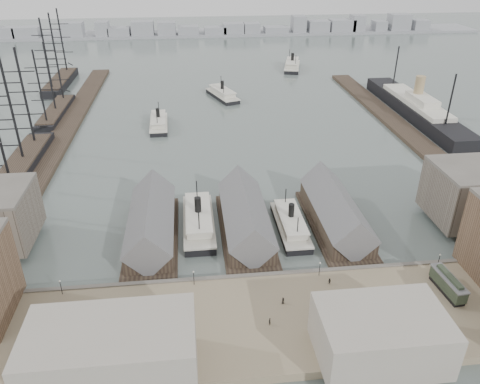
{
  "coord_description": "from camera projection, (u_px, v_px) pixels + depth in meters",
  "views": [
    {
      "loc": [
        -13.95,
        -93.98,
        73.14
      ],
      "look_at": [
        0.0,
        30.0,
        6.0
      ],
      "focal_mm": 35.0,
      "sensor_mm": 36.0,
      "label": 1
    }
  ],
  "objects": [
    {
      "name": "horse_cart_left",
      "position": [
        100.0,
        324.0,
        97.35
      ],
      "size": [
        4.73,
        2.85,
        1.45
      ],
      "rotation": [
        0.0,
        0.0,
        1.21
      ],
      "color": "black",
      "rests_on": "quay"
    },
    {
      "name": "lamp_post_far_e",
      "position": [
        439.0,
        258.0,
        114.34
      ],
      "size": [
        0.44,
        0.44,
        3.92
      ],
      "color": "black",
      "rests_on": "quay"
    },
    {
      "name": "sailing_ship_near",
      "position": [
        17.0,
        170.0,
        162.63
      ],
      "size": [
        9.71,
        66.91,
        39.93
      ],
      "color": "black",
      "rests_on": "ground"
    },
    {
      "name": "ferry_shed_west",
      "position": [
        151.0,
        224.0,
        128.28
      ],
      "size": [
        14.0,
        42.0,
        12.6
      ],
      "color": "#2D231C",
      "rests_on": "ground"
    },
    {
      "name": "ferry_docked_east",
      "position": [
        291.0,
        224.0,
        133.09
      ],
      "size": [
        7.58,
        25.26,
        9.02
      ],
      "color": "black",
      "rests_on": "ground"
    },
    {
      "name": "ferry_shed_center",
      "position": [
        245.0,
        218.0,
        130.84
      ],
      "size": [
        14.0,
        42.0,
        12.6
      ],
      "color": "#2D231C",
      "rests_on": "ground"
    },
    {
      "name": "far_shore",
      "position": [
        199.0,
        31.0,
        408.61
      ],
      "size": [
        500.0,
        40.0,
        15.72
      ],
      "color": "gray",
      "rests_on": "ground"
    },
    {
      "name": "ferry_shed_east",
      "position": [
        336.0,
        213.0,
        133.4
      ],
      "size": [
        14.0,
        42.0,
        12.6
      ],
      "color": "#2D231C",
      "rests_on": "ground"
    },
    {
      "name": "pedestrian_5",
      "position": [
        270.0,
        322.0,
        97.81
      ],
      "size": [
        0.6,
        0.73,
        1.73
      ],
      "primitive_type": "imported",
      "rotation": [
        0.0,
        0.0,
        4.96
      ],
      "color": "black",
      "rests_on": "quay"
    },
    {
      "name": "pedestrian_3",
      "position": [
        167.0,
        333.0,
        95.01
      ],
      "size": [
        1.0,
        0.5,
        1.64
      ],
      "primitive_type": "imported",
      "rotation": [
        0.0,
        0.0,
        3.03
      ],
      "color": "black",
      "rests_on": "quay"
    },
    {
      "name": "lamp_post_far_w",
      "position": [
        60.0,
        285.0,
        105.48
      ],
      "size": [
        0.44,
        0.44,
        3.92
      ],
      "color": "black",
      "rests_on": "quay"
    },
    {
      "name": "horse_cart_right",
      "position": [
        374.0,
        301.0,
        103.46
      ],
      "size": [
        4.71,
        1.99,
        1.59
      ],
      "rotation": [
        0.0,
        0.0,
        1.67
      ],
      "color": "black",
      "rests_on": "quay"
    },
    {
      "name": "west_wharf",
      "position": [
        63.0,
        134.0,
        198.7
      ],
      "size": [
        10.0,
        220.0,
        1.6
      ],
      "primitive_type": "cube",
      "color": "#2D231C",
      "rests_on": "ground"
    },
    {
      "name": "ground",
      "position": [
        253.0,
        269.0,
        118.27
      ],
      "size": [
        900.0,
        900.0,
        0.0
      ],
      "primitive_type": "plane",
      "color": "#4D5956",
      "rests_on": "ground"
    },
    {
      "name": "ferry_open_far",
      "position": [
        292.0,
        65.0,
        301.29
      ],
      "size": [
        16.13,
        31.31,
        10.72
      ],
      "rotation": [
        0.0,
        0.0,
        -0.25
      ],
      "color": "black",
      "rests_on": "ground"
    },
    {
      "name": "street_bldg_west",
      "position": [
        112.0,
        354.0,
        83.52
      ],
      "size": [
        30.0,
        16.0,
        12.0
      ],
      "primitive_type": "cube",
      "color": "gray",
      "rests_on": "quay"
    },
    {
      "name": "seawall",
      "position": [
        256.0,
        278.0,
        113.17
      ],
      "size": [
        180.0,
        1.2,
        2.3
      ],
      "primitive_type": "cube",
      "color": "#59544C",
      "rests_on": "ground"
    },
    {
      "name": "lamp_post_near_e",
      "position": [
        320.0,
        266.0,
        111.38
      ],
      "size": [
        0.44,
        0.44,
        3.92
      ],
      "color": "black",
      "rests_on": "quay"
    },
    {
      "name": "ferry_docked_west",
      "position": [
        199.0,
        220.0,
        134.23
      ],
      "size": [
        8.7,
        28.99,
        10.35
      ],
      "color": "black",
      "rests_on": "ground"
    },
    {
      "name": "pedestrian_4",
      "position": [
        283.0,
        301.0,
        103.61
      ],
      "size": [
        0.9,
        0.93,
        1.6
      ],
      "primitive_type": "imported",
      "rotation": [
        0.0,
        0.0,
        0.87
      ],
      "color": "black",
      "rests_on": "quay"
    },
    {
      "name": "horse_cart_center",
      "position": [
        177.0,
        304.0,
        102.65
      ],
      "size": [
        4.96,
        1.88,
        1.59
      ],
      "rotation": [
        0.0,
        0.0,
        1.72
      ],
      "color": "black",
      "rests_on": "quay"
    },
    {
      "name": "ferry_open_near",
      "position": [
        159.0,
        122.0,
        207.4
      ],
      "size": [
        8.38,
        25.58,
        9.06
      ],
      "rotation": [
        0.0,
        0.0,
        0.03
      ],
      "color": "black",
      "rests_on": "ground"
    },
    {
      "name": "pedestrian_7",
      "position": [
        406.0,
        314.0,
        99.72
      ],
      "size": [
        1.19,
        0.78,
        1.74
      ],
      "primitive_type": "imported",
      "rotation": [
        0.0,
        0.0,
        3.26
      ],
      "color": "black",
      "rests_on": "quay"
    },
    {
      "name": "pedestrian_0",
      "position": [
        7.0,
        322.0,
        97.8
      ],
      "size": [
        0.73,
        0.73,
        1.63
      ],
      "primitive_type": "imported",
      "rotation": [
        0.0,
        0.0,
        5.53
      ],
      "color": "black",
      "rests_on": "quay"
    },
    {
      "name": "ocean_steamer",
      "position": [
        416.0,
        108.0,
        219.7
      ],
      "size": [
        12.86,
        93.99,
        18.8
      ],
      "color": "black",
      "rests_on": "ground"
    },
    {
      "name": "sailing_ship_far",
      "position": [
        60.0,
        80.0,
        266.81
      ],
      "size": [
        9.58,
        53.22,
        39.38
      ],
      "color": "black",
      "rests_on": "ground"
    },
    {
      "name": "pedestrian_6",
      "position": [
        329.0,
        281.0,
        109.47
      ],
      "size": [
        0.85,
        0.95,
        1.6
      ],
      "primitive_type": "imported",
      "rotation": [
        0.0,
        0.0,
        5.09
      ],
      "color": "black",
      "rests_on": "quay"
    },
    {
      "name": "east_wharf",
      "position": [
        402.0,
        128.0,
        204.32
      ],
      "size": [
        10.0,
        180.0,
        1.6
      ],
      "primitive_type": "cube",
      "color": "#2D231C",
      "rests_on": "ground"
    },
    {
      "name": "pedestrian_1",
      "position": [
        98.0,
        316.0,
        99.37
      ],
      "size": [
        0.98,
        1.03,
        1.67
      ],
      "primitive_type": "imported",
      "rotation": [
        0.0,
        0.0,
        0.96
      ],
      "color": "black",
      "rests_on": "quay"
    },
    {
      "name": "pedestrian_2",
      "position": [
        185.0,
        302.0,
        103.12
      ],
      "size": [
        1.29,
        1.28,
        1.78
      ],
      "primitive_type": "imported",
      "rotation": [
        0.0,
        0.0,
        3.92
      ],
      "color": "black",
      "rests_on": "quay"
    },
    {
      "name": "lamp_post_near_w",
      "position": [
        194.0,
        275.0,
        108.43
      ],
      "size": [
        0.44,
        0.44,
        3.92
      ],
      "color": "black",
      "rests_on": "quay"
    },
    {
      "name": "quay",
      "position": [
        266.0,
        322.0,
        100.29
      ],
      "size": [
        180.0,
        30.0,
        2.0
      ],
      "primitive_type": "cube",
      "color": "#7E6E54",
      "rests_on": "ground"
    },
    {
      "name": "street_bldg_center",
      "position": [
        381.0,
        335.0,
        88.92
      ],
      "size": [
        24.0,
        16.0,
        10.0
      ],
      "primitive_type": "cube",
      "color": "gray",
      "rests_on": "quay"
    },
    {
      "name": "ferry_open_mid",
      "position": [
        222.0,
        94.0,
        245.46
      ],
      "size": [
        16.67,
        28.32,
        9.7
      ],
      "rotation": [
        0.0,
        0.0,
        0.34
      ],
      "color": "black",
      "rests_on": "ground"
    },
    {
      "name": "sailing_ship_mid",
      "position": [
        56.0,
        111.0,
        220.0
      ],
      "size": [
        8.31,
        47.99,
        34.14
      ],
      "color": "black",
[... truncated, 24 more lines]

